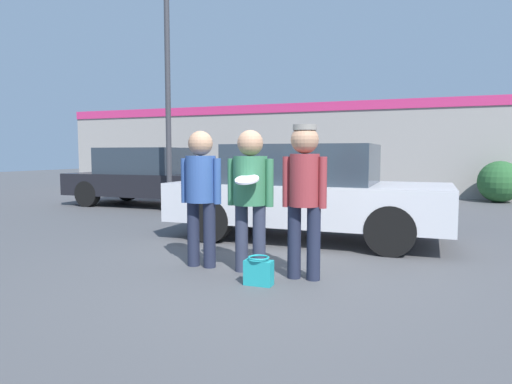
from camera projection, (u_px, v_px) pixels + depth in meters
The scene contains 10 objects.
ground_plane at pixel (272, 273), 5.32m from camera, with size 56.00×56.00×0.00m, color #4C4C4F.
storefront_building at pixel (375, 148), 14.75m from camera, with size 24.00×0.22×3.09m.
person_left at pixel (201, 186), 5.53m from camera, with size 0.53×0.36×1.66m.
person_middle_with_frisbee at pixel (250, 188), 5.26m from camera, with size 0.56×0.60×1.66m.
person_right at pixel (304, 187), 4.97m from camera, with size 0.50×0.33×1.70m.
parked_car_near at pixel (307, 192), 7.37m from camera, with size 4.36×1.85×1.53m.
parked_car_far at pixel (148, 177), 12.15m from camera, with size 4.22×1.90×1.53m.
street_lamp at pixel (176, 57), 9.98m from camera, with size 1.28×0.35×5.66m.
shrub at pixel (500, 182), 12.86m from camera, with size 1.17×1.17×1.17m.
handbag at pixel (259, 271), 4.81m from camera, with size 0.30×0.23×0.31m.
Camera 1 is at (1.68, -4.94, 1.39)m, focal length 32.00 mm.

